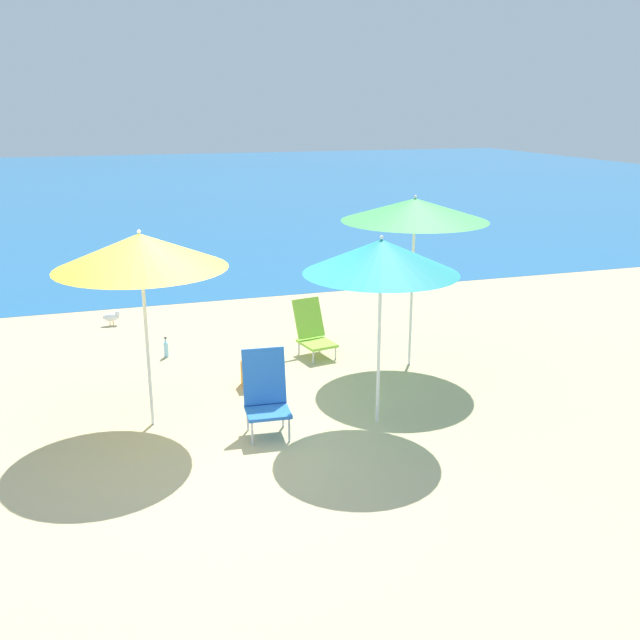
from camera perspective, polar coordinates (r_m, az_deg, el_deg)
The scene contains 10 objects.
ground_plane at distance 7.79m, azimuth -9.25°, elevation -8.99°, with size 60.00×60.00×0.00m, color #C6B284.
sea_water at distance 32.47m, azimuth -16.11°, elevation 10.27°, with size 60.00×40.00×0.01m.
beach_umbrella_teal at distance 7.41m, azimuth 4.92°, elevation 5.07°, with size 1.64×1.64×2.08m.
beach_umbrella_yellow at distance 7.53m, azimuth -14.18°, elevation 5.36°, with size 1.79×1.79×2.15m.
beach_umbrella_green at distance 9.22m, azimuth 7.60°, elevation 8.73°, with size 1.89×1.89×2.27m.
beach_chair_blue at distance 7.59m, azimuth -4.37°, elevation -5.74°, with size 0.49×0.54×0.90m.
beach_chair_lime at distance 9.93m, azimuth -0.60°, elevation -0.84°, with size 0.52×0.70×0.76m.
backpack_orange at distance 8.92m, azimuth -5.29°, elevation -4.35°, with size 0.29×0.26×0.31m.
water_bottle at distance 10.12m, azimuth -12.21°, elevation -2.29°, with size 0.06×0.06×0.29m.
seagull at distance 11.78m, azimuth -16.33°, elevation 0.25°, with size 0.27×0.11×0.23m.
Camera 1 is at (-0.90, -6.97, 3.37)m, focal length 40.00 mm.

